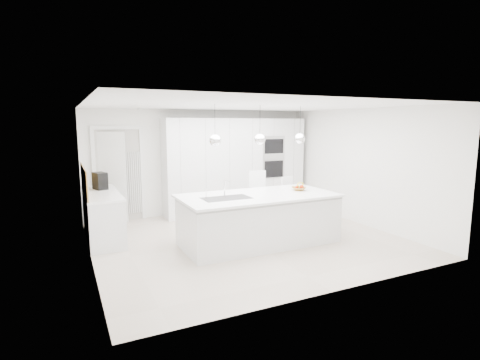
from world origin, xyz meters
name	(u,v)px	position (x,y,z in m)	size (l,w,h in m)	color
floor	(247,239)	(0.00, 0.00, 0.00)	(5.50, 5.50, 0.00)	#C4B2A0
wall_back	(201,162)	(0.00, 2.50, 1.25)	(5.50, 5.50, 0.00)	white
wall_left	(87,185)	(-2.75, 0.00, 1.25)	(5.00, 5.00, 0.00)	white
ceiling	(247,106)	(0.00, 0.00, 2.50)	(5.50, 5.50, 0.00)	white
tall_cabinets	(236,166)	(0.80, 2.20, 1.15)	(3.60, 0.60, 2.30)	silver
oven_stack	(274,157)	(1.70, 1.89, 1.35)	(0.62, 0.04, 1.05)	#A5A5A8
doorway_frame	(119,176)	(-1.95, 2.47, 1.02)	(1.11, 0.08, 2.13)	white
hallway_door	(108,178)	(-2.20, 2.42, 1.00)	(0.82, 0.04, 2.00)	white
radiator	(134,183)	(-1.63, 2.46, 0.85)	(0.32, 0.04, 1.40)	white
left_base_cabinets	(103,217)	(-2.45, 1.20, 0.43)	(0.60, 1.80, 0.86)	silver
left_worktop	(101,194)	(-2.45, 1.20, 0.88)	(0.62, 1.82, 0.04)	white
oak_backsplash	(84,180)	(-2.74, 1.20, 1.15)	(0.02, 1.80, 0.50)	#A9813E
island_base	(259,220)	(0.10, -0.30, 0.43)	(2.80, 1.20, 0.86)	silver
island_worktop	(258,196)	(0.10, -0.25, 0.88)	(2.84, 1.40, 0.04)	white
island_sink	(226,203)	(-0.55, -0.30, 0.82)	(0.84, 0.44, 0.18)	#3F3F42
island_tap	(224,188)	(-0.50, -0.10, 1.05)	(0.02, 0.02, 0.30)	white
pendant_left	(215,140)	(-0.75, -0.30, 1.90)	(0.20, 0.20, 0.20)	white
pendant_mid	(260,140)	(0.10, -0.30, 1.90)	(0.20, 0.20, 0.20)	white
pendant_right	(300,139)	(0.95, -0.30, 1.90)	(0.20, 0.20, 0.20)	white
fruit_bowl	(299,189)	(1.01, -0.21, 0.93)	(0.27, 0.27, 0.07)	#A9813E
espresso_machine	(100,181)	(-2.43, 1.59, 1.07)	(0.20, 0.31, 0.33)	black
bar_stool_left	(260,200)	(0.65, 0.66, 0.59)	(0.39, 0.54, 1.18)	white
bar_stool_right	(290,201)	(1.32, 0.55, 0.51)	(0.34, 0.47, 1.03)	white
apple_a	(301,187)	(1.04, -0.25, 0.97)	(0.07, 0.07, 0.07)	#B92406
apple_b	(302,187)	(1.04, -0.26, 0.97)	(0.08, 0.08, 0.08)	#B92406
apple_c	(297,187)	(0.96, -0.22, 0.96)	(0.07, 0.07, 0.07)	#B92406
banana_bunch	(300,185)	(1.04, -0.22, 1.01)	(0.20, 0.20, 0.03)	gold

